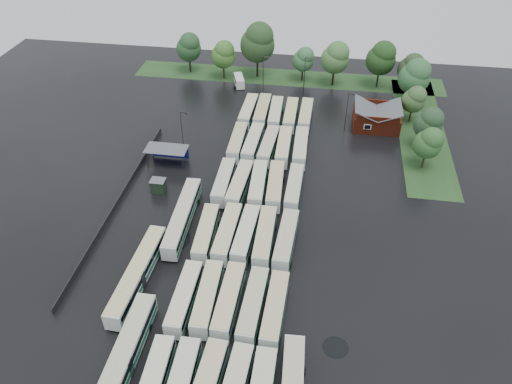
# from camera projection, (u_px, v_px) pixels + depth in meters

# --- Properties ---
(ground) EXTENTS (160.00, 160.00, 0.00)m
(ground) POSITION_uv_depth(u_px,v_px,m) (232.00, 248.00, 80.27)
(ground) COLOR black
(ground) RESTS_ON ground
(brick_building) EXTENTS (10.07, 8.60, 5.39)m
(brick_building) POSITION_uv_depth(u_px,v_px,m) (376.00, 119.00, 109.59)
(brick_building) COLOR maroon
(brick_building) RESTS_ON ground
(wash_shed) EXTENTS (8.20, 4.20, 3.58)m
(wash_shed) POSITION_uv_depth(u_px,v_px,m) (167.00, 150.00, 97.71)
(wash_shed) COLOR #2D2D30
(wash_shed) RESTS_ON ground
(utility_hut) EXTENTS (2.70, 2.20, 2.62)m
(utility_hut) POSITION_uv_depth(u_px,v_px,m) (158.00, 186.00, 91.26)
(utility_hut) COLOR black
(utility_hut) RESTS_ON ground
(grass_strip_north) EXTENTS (80.00, 10.00, 0.01)m
(grass_strip_north) POSITION_uv_depth(u_px,v_px,m) (287.00, 78.00, 130.59)
(grass_strip_north) COLOR #20411A
(grass_strip_north) RESTS_ON ground
(grass_strip_east) EXTENTS (10.00, 50.00, 0.01)m
(grass_strip_east) POSITION_uv_depth(u_px,v_px,m) (421.00, 130.00, 109.55)
(grass_strip_east) COLOR #20411A
(grass_strip_east) RESTS_ON ground
(west_fence) EXTENTS (0.10, 50.00, 1.20)m
(west_fence) POSITION_uv_depth(u_px,v_px,m) (119.00, 201.00, 88.84)
(west_fence) COLOR #2D2D30
(west_fence) RESTS_ON ground
(bus_r0c0) EXTENTS (2.98, 12.08, 3.34)m
(bus_r0c0) POSITION_uv_depth(u_px,v_px,m) (153.00, 384.00, 59.43)
(bus_r0c0) COLOR silver
(bus_r0c0) RESTS_ON ground
(bus_r1c0) EXTENTS (2.58, 12.02, 3.34)m
(bus_r1c0) POSITION_uv_depth(u_px,v_px,m) (184.00, 298.00, 69.80)
(bus_r1c0) COLOR silver
(bus_r1c0) RESTS_ON ground
(bus_r1c1) EXTENTS (2.97, 12.19, 3.37)m
(bus_r1c1) POSITION_uv_depth(u_px,v_px,m) (207.00, 298.00, 69.77)
(bus_r1c1) COLOR silver
(bus_r1c1) RESTS_ON ground
(bus_r1c2) EXTENTS (2.75, 12.32, 3.42)m
(bus_r1c2) POSITION_uv_depth(u_px,v_px,m) (229.00, 301.00, 69.38)
(bus_r1c2) COLOR silver
(bus_r1c2) RESTS_ON ground
(bus_r1c3) EXTENTS (2.91, 12.23, 3.39)m
(bus_r1c3) POSITION_uv_depth(u_px,v_px,m) (253.00, 306.00, 68.70)
(bus_r1c3) COLOR silver
(bus_r1c3) RESTS_ON ground
(bus_r1c4) EXTENTS (2.81, 12.08, 3.35)m
(bus_r1c4) POSITION_uv_depth(u_px,v_px,m) (275.00, 310.00, 68.18)
(bus_r1c4) COLOR silver
(bus_r1c4) RESTS_ON ground
(bus_r2c0) EXTENTS (3.06, 11.95, 3.30)m
(bus_r2c0) POSITION_uv_depth(u_px,v_px,m) (206.00, 233.00, 80.43)
(bus_r2c0) COLOR silver
(bus_r2c0) RESTS_ON ground
(bus_r2c1) EXTENTS (2.82, 12.40, 3.44)m
(bus_r2c1) POSITION_uv_depth(u_px,v_px,m) (227.00, 233.00, 80.24)
(bus_r2c1) COLOR silver
(bus_r2c1) RESTS_ON ground
(bus_r2c2) EXTENTS (2.98, 12.22, 3.38)m
(bus_r2c2) POSITION_uv_depth(u_px,v_px,m) (246.00, 235.00, 80.04)
(bus_r2c2) COLOR silver
(bus_r2c2) RESTS_ON ground
(bus_r2c3) EXTENTS (2.88, 12.47, 3.46)m
(bus_r2c3) POSITION_uv_depth(u_px,v_px,m) (265.00, 237.00, 79.55)
(bus_r2c3) COLOR silver
(bus_r2c3) RESTS_ON ground
(bus_r2c4) EXTENTS (3.11, 12.35, 3.41)m
(bus_r2c4) POSITION_uv_depth(u_px,v_px,m) (286.00, 240.00, 79.06)
(bus_r2c4) COLOR silver
(bus_r2c4) RESTS_ON ground
(bus_r3c0) EXTENTS (2.73, 11.95, 3.32)m
(bus_r3c0) POSITION_uv_depth(u_px,v_px,m) (224.00, 182.00, 91.32)
(bus_r3c0) COLOR silver
(bus_r3c0) RESTS_ON ground
(bus_r3c1) EXTENTS (3.21, 12.42, 3.43)m
(bus_r3c1) POSITION_uv_depth(u_px,v_px,m) (240.00, 185.00, 90.61)
(bus_r3c1) COLOR silver
(bus_r3c1) RESTS_ON ground
(bus_r3c2) EXTENTS (3.18, 12.24, 3.38)m
(bus_r3c2) POSITION_uv_depth(u_px,v_px,m) (258.00, 185.00, 90.60)
(bus_r3c2) COLOR silver
(bus_r3c2) RESTS_ON ground
(bus_r3c3) EXTENTS (3.23, 12.46, 3.44)m
(bus_r3c3) POSITION_uv_depth(u_px,v_px,m) (275.00, 186.00, 90.29)
(bus_r3c3) COLOR silver
(bus_r3c3) RESTS_ON ground
(bus_r3c4) EXTENTS (2.64, 11.87, 3.30)m
(bus_r3c4) POSITION_uv_depth(u_px,v_px,m) (294.00, 188.00, 89.91)
(bus_r3c4) COLOR silver
(bus_r3c4) RESTS_ON ground
(bus_r4c0) EXTENTS (2.80, 12.13, 3.36)m
(bus_r4c0) POSITION_uv_depth(u_px,v_px,m) (237.00, 142.00, 101.98)
(bus_r4c0) COLOR silver
(bus_r4c0) RESTS_ON ground
(bus_r4c1) EXTENTS (3.01, 12.37, 3.42)m
(bus_r4c1) POSITION_uv_depth(u_px,v_px,m) (253.00, 143.00, 101.66)
(bus_r4c1) COLOR silver
(bus_r4c1) RESTS_ON ground
(bus_r4c2) EXTENTS (3.17, 12.15, 3.35)m
(bus_r4c2) POSITION_uv_depth(u_px,v_px,m) (269.00, 146.00, 100.96)
(bus_r4c2) COLOR silver
(bus_r4c2) RESTS_ON ground
(bus_r4c3) EXTENTS (2.80, 12.08, 3.35)m
(bus_r4c3) POSITION_uv_depth(u_px,v_px,m) (284.00, 147.00, 100.68)
(bus_r4c3) COLOR silver
(bus_r4c3) RESTS_ON ground
(bus_r4c4) EXTENTS (2.89, 12.34, 3.42)m
(bus_r4c4) POSITION_uv_depth(u_px,v_px,m) (300.00, 148.00, 100.38)
(bus_r4c4) COLOR silver
(bus_r4c4) RESTS_ON ground
(bus_r5c0) EXTENTS (2.79, 12.27, 3.40)m
(bus_r5c0) POSITION_uv_depth(u_px,v_px,m) (248.00, 111.00, 112.37)
(bus_r5c0) COLOR silver
(bus_r5c0) RESTS_ON ground
(bus_r5c1) EXTENTS (2.79, 12.47, 3.46)m
(bus_r5c1) POSITION_uv_depth(u_px,v_px,m) (262.00, 112.00, 112.16)
(bus_r5c1) COLOR silver
(bus_r5c1) RESTS_ON ground
(bus_r5c2) EXTENTS (2.97, 12.13, 3.36)m
(bus_r5c2) POSITION_uv_depth(u_px,v_px,m) (276.00, 114.00, 111.46)
(bus_r5c2) COLOR silver
(bus_r5c2) RESTS_ON ground
(bus_r5c3) EXTENTS (2.65, 11.98, 3.33)m
(bus_r5c3) POSITION_uv_depth(u_px,v_px,m) (291.00, 115.00, 111.07)
(bus_r5c3) COLOR silver
(bus_r5c3) RESTS_ON ground
(bus_r5c4) EXTENTS (2.65, 11.99, 3.33)m
(bus_r5c4) POSITION_uv_depth(u_px,v_px,m) (306.00, 116.00, 110.88)
(bus_r5c4) COLOR silver
(bus_r5c4) RESTS_ON ground
(artic_bus_west_a) EXTENTS (2.71, 18.80, 3.49)m
(artic_bus_west_a) POSITION_uv_depth(u_px,v_px,m) (124.00, 359.00, 61.96)
(artic_bus_west_a) COLOR silver
(artic_bus_west_a) RESTS_ON ground
(artic_bus_west_b) EXTENTS (3.12, 18.24, 3.37)m
(artic_bus_west_b) POSITION_uv_depth(u_px,v_px,m) (182.00, 217.00, 83.54)
(artic_bus_west_b) COLOR silver
(artic_bus_west_b) RESTS_ON ground
(artic_bus_west_c) EXTENTS (3.26, 18.46, 3.41)m
(artic_bus_west_c) POSITION_uv_depth(u_px,v_px,m) (138.00, 274.00, 73.29)
(artic_bus_west_c) COLOR silver
(artic_bus_west_c) RESTS_ON ground
(minibus) EXTENTS (3.71, 6.00, 2.46)m
(minibus) POSITION_uv_depth(u_px,v_px,m) (239.00, 81.00, 126.03)
(minibus) COLOR white
(minibus) RESTS_ON ground
(tree_north_0) EXTENTS (6.48, 6.48, 10.73)m
(tree_north_0) POSITION_uv_depth(u_px,v_px,m) (189.00, 47.00, 129.18)
(tree_north_0) COLOR black
(tree_north_0) RESTS_ON ground
(tree_north_1) EXTENTS (6.17, 6.17, 10.22)m
(tree_north_1) POSITION_uv_depth(u_px,v_px,m) (224.00, 54.00, 126.21)
(tree_north_1) COLOR #352513
(tree_north_1) RESTS_ON ground
(tree_north_2) EXTENTS (8.79, 8.79, 14.55)m
(tree_north_2) POSITION_uv_depth(u_px,v_px,m) (258.00, 42.00, 125.23)
(tree_north_2) COLOR black
(tree_north_2) RESTS_ON ground
(tree_north_3) EXTENTS (5.45, 5.45, 9.03)m
(tree_north_3) POSITION_uv_depth(u_px,v_px,m) (304.00, 59.00, 125.69)
(tree_north_3) COLOR black
(tree_north_3) RESTS_ON ground
(tree_north_4) EXTENTS (6.97, 6.97, 11.55)m
(tree_north_4) POSITION_uv_depth(u_px,v_px,m) (336.00, 57.00, 122.54)
(tree_north_4) COLOR black
(tree_north_4) RESTS_ON ground
(tree_north_5) EXTENTS (7.27, 7.27, 12.04)m
(tree_north_5) POSITION_uv_depth(u_px,v_px,m) (382.00, 58.00, 121.48)
(tree_north_5) COLOR black
(tree_north_5) RESTS_ON ground
(tree_north_6) EXTENTS (5.11, 5.11, 8.46)m
(tree_north_6) POSITION_uv_depth(u_px,v_px,m) (413.00, 70.00, 121.52)
(tree_north_6) COLOR black
(tree_north_6) RESTS_ON ground
(tree_east_0) EXTENTS (5.49, 5.49, 9.10)m
(tree_east_0) POSITION_uv_depth(u_px,v_px,m) (429.00, 143.00, 94.46)
(tree_east_0) COLOR #32261A
(tree_east_0) RESTS_ON ground
(tree_east_1) EXTENTS (5.81, 5.81, 9.63)m
(tree_east_1) POSITION_uv_depth(u_px,v_px,m) (429.00, 123.00, 99.71)
(tree_east_1) COLOR black
(tree_east_1) RESTS_ON ground
(tree_east_2) EXTENTS (5.26, 5.26, 8.71)m
(tree_east_2) POSITION_uv_depth(u_px,v_px,m) (415.00, 99.00, 109.01)
(tree_east_2) COLOR black
(tree_east_2) RESTS_ON ground
(tree_east_3) EXTENTS (7.20, 7.20, 11.93)m
(tree_east_3) POSITION_uv_depth(u_px,v_px,m) (415.00, 76.00, 113.45)
(tree_east_3) COLOR black
(tree_east_3) RESTS_ON ground
(tree_east_4) EXTENTS (6.17, 6.17, 10.22)m
(tree_east_4) POSITION_uv_depth(u_px,v_px,m) (411.00, 68.00, 119.71)
(tree_east_4) COLOR black
(tree_east_4) RESTS_ON ground
(lamp_post_ne) EXTENTS (1.42, 0.28, 9.22)m
(lamp_post_ne) POSITION_uv_depth(u_px,v_px,m) (347.00, 110.00, 105.66)
(lamp_post_ne) COLOR #2D2D30
(lamp_post_ne) RESTS_ON ground
(lamp_post_nw) EXTENTS (1.65, 0.32, 10.71)m
(lamp_post_nw) POSITION_uv_depth(u_px,v_px,m) (183.00, 132.00, 96.75)
(lamp_post_nw) COLOR #2D2D30
(lamp_post_nw) RESTS_ON ground
(lamp_post_back_w) EXTENTS (1.52, 0.30, 9.85)m
(lamp_post_back_w) POSITION_uv_depth(u_px,v_px,m) (264.00, 73.00, 119.45)
(lamp_post_back_w) COLOR #2D2D30
(lamp_post_back_w) RESTS_ON ground
(lamp_post_back_e) EXTENTS (1.53, 0.30, 9.96)m
(lamp_post_back_e) POSITION_uv_depth(u_px,v_px,m) (305.00, 74.00, 118.72)
(lamp_post_back_e) COLOR #2D2D30
(lamp_post_back_e) RESTS_ON ground
(puddle_0) EXTENTS (6.14, 6.14, 0.01)m
(puddle_0) POSITION_uv_depth(u_px,v_px,m) (195.00, 373.00, 62.58)
(puddle_0) COLOR black
(puddle_0) RESTS_ON ground
(puddle_1) EXTENTS (4.44, 4.44, 0.01)m
(puddle_1) POSITION_uv_depth(u_px,v_px,m) (238.00, 376.00, 62.26)
(puddle_1) COLOR black
(puddle_1) RESTS_ON ground
(puddle_2) EXTENTS (6.88, 6.88, 0.01)m
(puddle_2) POSITION_uv_depth(u_px,v_px,m) (169.00, 239.00, 81.91)
(puddle_2) COLOR black
(puddle_2) RESTS_ON ground
(puddle_3) EXTENTS (4.03, 4.03, 0.01)m
(puddle_3) POSITION_uv_depth(u_px,v_px,m) (273.00, 253.00, 79.33)
(puddle_3) COLOR black
(puddle_3) RESTS_ON ground
(puddle_4) EXTENTS (3.51, 3.51, 0.01)m
(puddle_4) POSITION_uv_depth(u_px,v_px,m) (335.00, 347.00, 65.57)
(puddle_4) COLOR black
(puddle_4) RESTS_ON ground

